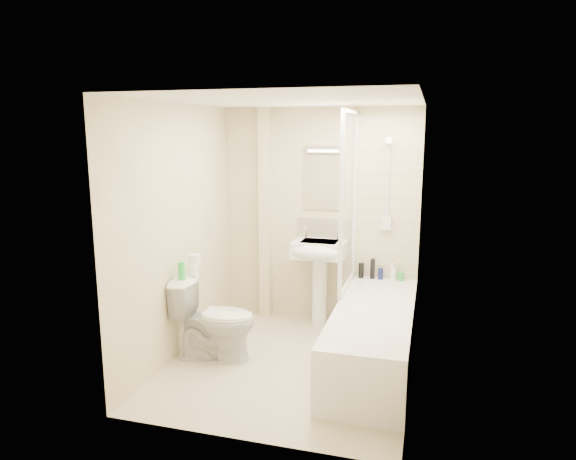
# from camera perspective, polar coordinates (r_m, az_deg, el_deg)

# --- Properties ---
(floor) EXTENTS (2.50, 2.50, 0.00)m
(floor) POSITION_cam_1_polar(r_m,az_deg,el_deg) (4.96, 0.16, -14.63)
(floor) COLOR beige
(floor) RESTS_ON ground
(wall_back) EXTENTS (2.20, 0.02, 2.40)m
(wall_back) POSITION_cam_1_polar(r_m,az_deg,el_deg) (5.77, 3.49, 1.52)
(wall_back) COLOR beige
(wall_back) RESTS_ON ground
(wall_left) EXTENTS (0.02, 2.50, 2.40)m
(wall_left) POSITION_cam_1_polar(r_m,az_deg,el_deg) (4.98, -12.13, -0.22)
(wall_left) COLOR beige
(wall_left) RESTS_ON ground
(wall_right) EXTENTS (0.02, 2.50, 2.40)m
(wall_right) POSITION_cam_1_polar(r_m,az_deg,el_deg) (4.42, 14.06, -1.72)
(wall_right) COLOR beige
(wall_right) RESTS_ON ground
(ceiling) EXTENTS (2.20, 2.50, 0.02)m
(ceiling) POSITION_cam_1_polar(r_m,az_deg,el_deg) (4.48, 0.18, 14.23)
(ceiling) COLOR white
(ceiling) RESTS_ON wall_back
(tile_back) EXTENTS (0.70, 0.01, 1.75)m
(tile_back) POSITION_cam_1_polar(r_m,az_deg,el_deg) (5.62, 11.00, 3.40)
(tile_back) COLOR beige
(tile_back) RESTS_ON wall_back
(tile_right) EXTENTS (0.01, 2.10, 1.75)m
(tile_right) POSITION_cam_1_polar(r_m,az_deg,el_deg) (4.57, 14.12, 1.57)
(tile_right) COLOR beige
(tile_right) RESTS_ON wall_right
(pipe_boxing) EXTENTS (0.12, 0.12, 2.40)m
(pipe_boxing) POSITION_cam_1_polar(r_m,az_deg,el_deg) (5.87, -2.56, 1.70)
(pipe_boxing) COLOR beige
(pipe_boxing) RESTS_ON ground
(splashback) EXTENTS (0.60, 0.02, 0.30)m
(splashback) POSITION_cam_1_polar(r_m,az_deg,el_deg) (5.78, 3.93, -0.18)
(splashback) COLOR beige
(splashback) RESTS_ON wall_back
(mirror) EXTENTS (0.46, 0.01, 0.60)m
(mirror) POSITION_cam_1_polar(r_m,az_deg,el_deg) (5.70, 4.00, 5.26)
(mirror) COLOR white
(mirror) RESTS_ON wall_back
(strip_light) EXTENTS (0.42, 0.07, 0.07)m
(strip_light) POSITION_cam_1_polar(r_m,az_deg,el_deg) (5.65, 4.01, 8.97)
(strip_light) COLOR silver
(strip_light) RESTS_ON wall_back
(bathtub) EXTENTS (0.70, 2.10, 0.55)m
(bathtub) POSITION_cam_1_polar(r_m,az_deg,el_deg) (4.90, 9.46, -11.44)
(bathtub) COLOR white
(bathtub) RESTS_ON ground
(shower_screen) EXTENTS (0.04, 0.92, 1.80)m
(shower_screen) POSITION_cam_1_polar(r_m,az_deg,el_deg) (5.22, 6.77, 3.24)
(shower_screen) COLOR white
(shower_screen) RESTS_ON bathtub
(shower_fixture) EXTENTS (0.10, 0.16, 0.99)m
(shower_fixture) POSITION_cam_1_polar(r_m,az_deg,el_deg) (5.56, 10.99, 4.58)
(shower_fixture) COLOR white
(shower_fixture) RESTS_ON wall_back
(pedestal_sink) EXTENTS (0.57, 0.51, 1.09)m
(pedestal_sink) POSITION_cam_1_polar(r_m,az_deg,el_deg) (5.62, 3.43, -3.22)
(pedestal_sink) COLOR white
(pedestal_sink) RESTS_ON ground
(bottle_black_a) EXTENTS (0.06, 0.06, 0.17)m
(bottle_black_a) POSITION_cam_1_polar(r_m,az_deg,el_deg) (5.72, 8.13, -4.46)
(bottle_black_a) COLOR black
(bottle_black_a) RESTS_ON bathtub
(bottle_black_b) EXTENTS (0.05, 0.05, 0.22)m
(bottle_black_b) POSITION_cam_1_polar(r_m,az_deg,el_deg) (5.70, 9.37, -4.27)
(bottle_black_b) COLOR black
(bottle_black_b) RESTS_ON bathtub
(bottle_blue) EXTENTS (0.05, 0.05, 0.12)m
(bottle_blue) POSITION_cam_1_polar(r_m,az_deg,el_deg) (5.70, 10.24, -4.80)
(bottle_blue) COLOR #111A4E
(bottle_blue) RESTS_ON bathtub
(bottle_cream) EXTENTS (0.05, 0.05, 0.19)m
(bottle_cream) POSITION_cam_1_polar(r_m,az_deg,el_deg) (5.69, 11.50, -4.55)
(bottle_cream) COLOR beige
(bottle_cream) RESTS_ON bathtub
(bottle_white_b) EXTENTS (0.06, 0.06, 0.13)m
(bottle_white_b) POSITION_cam_1_polar(r_m,az_deg,el_deg) (5.69, 11.62, -4.82)
(bottle_white_b) COLOR white
(bottle_white_b) RESTS_ON bathtub
(bottle_green) EXTENTS (0.06, 0.06, 0.09)m
(bottle_green) POSITION_cam_1_polar(r_m,az_deg,el_deg) (5.69, 12.41, -5.08)
(bottle_green) COLOR green
(bottle_green) RESTS_ON bathtub
(toilet) EXTENTS (0.60, 0.86, 0.78)m
(toilet) POSITION_cam_1_polar(r_m,az_deg,el_deg) (4.99, -8.14, -9.74)
(toilet) COLOR white
(toilet) RESTS_ON ground
(toilet_roll_lower) EXTENTS (0.10, 0.10, 0.11)m
(toilet_roll_lower) POSITION_cam_1_polar(r_m,az_deg,el_deg) (4.99, -10.53, -4.43)
(toilet_roll_lower) COLOR white
(toilet_roll_lower) RESTS_ON toilet
(toilet_roll_upper) EXTENTS (0.12, 0.12, 0.09)m
(toilet_roll_upper) POSITION_cam_1_polar(r_m,az_deg,el_deg) (5.00, -10.36, -3.20)
(toilet_roll_upper) COLOR white
(toilet_roll_upper) RESTS_ON toilet_roll_lower
(green_bottle) EXTENTS (0.06, 0.06, 0.17)m
(green_bottle) POSITION_cam_1_polar(r_m,az_deg,el_deg) (4.88, -11.73, -4.46)
(green_bottle) COLOR green
(green_bottle) RESTS_ON toilet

